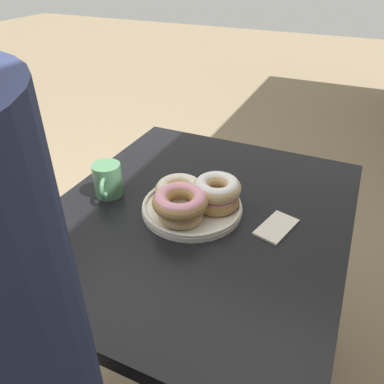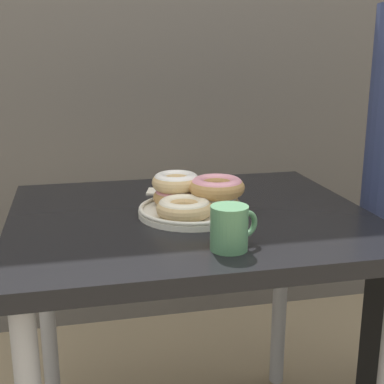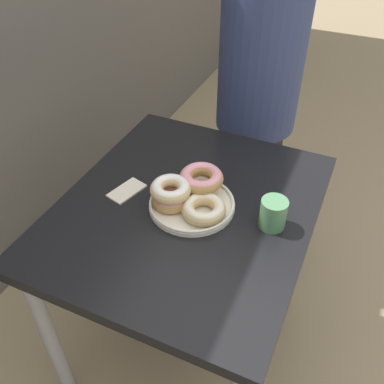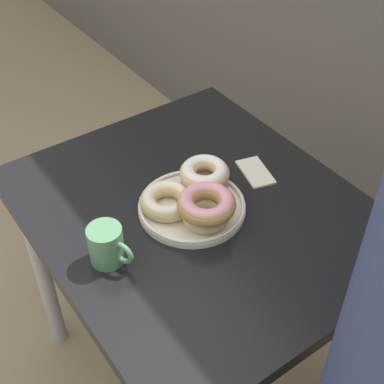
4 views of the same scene
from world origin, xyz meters
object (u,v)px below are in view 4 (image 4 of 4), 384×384
object	(u,v)px
dining_table	(197,235)
napkin	(255,172)
donut_plate	(195,197)
coffee_mug	(107,245)

from	to	relation	value
dining_table	napkin	size ratio (longest dim) A/B	6.69
donut_plate	napkin	xyz separation A→B (m)	(-0.03, 0.22, -0.04)
dining_table	napkin	bearing A→B (deg)	95.40
coffee_mug	napkin	xyz separation A→B (m)	(-0.05, 0.47, -0.05)
dining_table	napkin	world-z (taller)	napkin
dining_table	coffee_mug	world-z (taller)	coffee_mug
donut_plate	napkin	world-z (taller)	donut_plate
dining_table	donut_plate	size ratio (longest dim) A/B	3.05
dining_table	coffee_mug	bearing A→B (deg)	-84.46
dining_table	donut_plate	bearing A→B (deg)	-60.54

